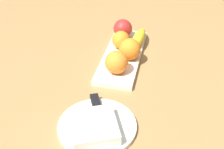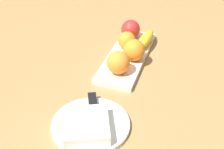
% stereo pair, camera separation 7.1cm
% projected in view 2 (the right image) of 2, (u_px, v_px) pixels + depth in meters
% --- Properties ---
extents(ground_plane, '(2.40, 2.40, 0.00)m').
position_uv_depth(ground_plane, '(125.00, 59.00, 1.02)').
color(ground_plane, '#9D7444').
extents(fruit_tray, '(0.38, 0.13, 0.02)m').
position_uv_depth(fruit_tray, '(128.00, 56.00, 1.01)').
color(fruit_tray, white).
rests_on(fruit_tray, ground_plane).
extents(apple, '(0.07, 0.07, 0.07)m').
position_uv_depth(apple, '(131.00, 29.00, 1.09)').
color(apple, '#AB2824').
rests_on(apple, fruit_tray).
extents(banana, '(0.16, 0.06, 0.04)m').
position_uv_depth(banana, '(145.00, 40.00, 1.06)').
color(banana, yellow).
rests_on(banana, fruit_tray).
extents(orange_near_apple, '(0.08, 0.08, 0.08)m').
position_uv_depth(orange_near_apple, '(134.00, 50.00, 0.96)').
color(orange_near_apple, orange).
rests_on(orange_near_apple, fruit_tray).
extents(orange_near_banana, '(0.07, 0.07, 0.07)m').
position_uv_depth(orange_near_banana, '(127.00, 40.00, 1.02)').
color(orange_near_banana, orange).
rests_on(orange_near_banana, fruit_tray).
extents(orange_center, '(0.08, 0.08, 0.08)m').
position_uv_depth(orange_center, '(118.00, 63.00, 0.89)').
color(orange_center, orange).
rests_on(orange_center, fruit_tray).
extents(dinner_plate, '(0.21, 0.21, 0.01)m').
position_uv_depth(dinner_plate, '(91.00, 125.00, 0.74)').
color(dinner_plate, white).
rests_on(dinner_plate, ground_plane).
extents(folded_napkin, '(0.16, 0.15, 0.03)m').
position_uv_depth(folded_napkin, '(87.00, 125.00, 0.71)').
color(folded_napkin, white).
rests_on(folded_napkin, dinner_plate).
extents(knife, '(0.17, 0.10, 0.01)m').
position_uv_depth(knife, '(93.00, 108.00, 0.78)').
color(knife, silver).
rests_on(knife, dinner_plate).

